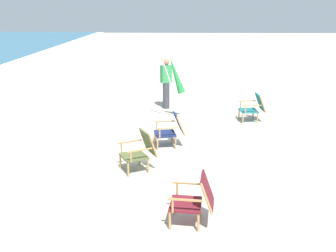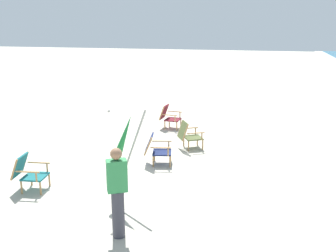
# 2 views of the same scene
# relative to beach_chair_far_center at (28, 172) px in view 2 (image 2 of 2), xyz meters

# --- Properties ---
(ground_plane) EXTENTS (80.00, 80.00, 0.00)m
(ground_plane) POSITION_rel_beach_chair_far_center_xyz_m (-2.52, 1.27, -0.43)
(ground_plane) COLOR #B7AF9E
(beach_chair_far_center) EXTENTS (0.65, 0.75, 0.81)m
(beach_chair_far_center) POSITION_rel_beach_chair_far_center_xyz_m (0.00, 0.00, 0.00)
(beach_chair_far_center) COLOR #196066
(beach_chair_far_center) RESTS_ON ground
(beach_chair_front_right) EXTENTS (0.82, 0.86, 0.82)m
(beach_chair_front_right) POSITION_rel_beach_chair_far_center_xyz_m (-3.65, 2.97, 0.00)
(beach_chair_front_right) COLOR #515B33
(beach_chair_front_right) RESTS_ON ground
(beach_chair_back_right) EXTENTS (0.69, 0.80, 0.81)m
(beach_chair_back_right) POSITION_rel_beach_chair_far_center_xyz_m (-2.20, 2.36, -0.00)
(beach_chair_back_right) COLOR #19234C
(beach_chair_back_right) RESTS_ON ground
(beach_chair_mid_center) EXTENTS (0.65, 0.74, 0.82)m
(beach_chair_mid_center) POSITION_rel_beach_chair_far_center_xyz_m (-5.72, 1.91, 0.00)
(beach_chair_mid_center) COLOR maroon
(beach_chair_mid_center) RESTS_ON ground
(umbrella_furled_green) EXTENTS (0.43, 0.79, 2.01)m
(umbrella_furled_green) POSITION_rel_beach_chair_far_center_xyz_m (0.23, 2.30, 0.88)
(umbrella_furled_green) COLOR #B7B2A8
(umbrella_furled_green) RESTS_ON ground
(person_near_chairs) EXTENTS (0.33, 0.39, 1.63)m
(person_near_chairs) POSITION_rel_beach_chair_far_center_xyz_m (1.42, 2.61, 0.41)
(person_near_chairs) COLOR #383842
(person_near_chairs) RESTS_ON ground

